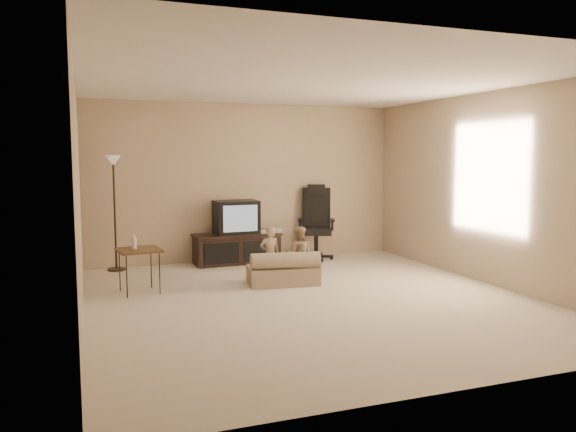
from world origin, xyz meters
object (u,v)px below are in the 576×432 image
Objects in this scene: side_table at (138,250)px; toddler_right at (299,254)px; office_chair at (316,232)px; child_sofa at (284,271)px; floor_lamp at (114,187)px; tv_stand at (237,237)px; toddler_left at (270,255)px.

toddler_right is (2.07, -0.08, -0.15)m from side_table.
child_sofa is at bearing -103.05° from office_chair.
office_chair is 1.25× the size of child_sofa.
floor_lamp is (-3.13, 0.13, 0.79)m from office_chair.
child_sofa is at bearing -85.49° from tv_stand.
side_table is 0.99× the size of toddler_right.
floor_lamp is at bearing -14.46° from toddler_right.
toddler_left reaches higher than side_table.
office_chair reaches higher than child_sofa.
office_chair reaches higher than toddler_left.
tv_stand is 1.32m from office_chair.
floor_lamp is at bearing 176.37° from tv_stand.
tv_stand is at bearing -160.74° from office_chair.
tv_stand is 1.50m from toddler_left.
floor_lamp reaches higher than toddler_left.
floor_lamp is 2.90m from toddler_right.
side_table is (-2.94, -1.40, 0.09)m from office_chair.
tv_stand is at bearing 104.51° from child_sofa.
tv_stand is at bearing -1.84° from floor_lamp.
floor_lamp is (-0.19, 1.53, 0.70)m from side_table.
toddler_left is (0.05, -1.50, -0.03)m from tv_stand.
office_chair is 1.61× the size of toddler_left.
side_table is at bearing 18.83° from toddler_right.
toddler_left is at bearing 136.89° from child_sofa.
toddler_left is at bearing -0.90° from side_table.
floor_lamp is 1.74× the size of child_sofa.
tv_stand is 1.61m from toddler_right.
toddler_right is (0.26, 0.11, 0.19)m from child_sofa.
floor_lamp reaches higher than office_chair.
office_chair reaches higher than tv_stand.
child_sofa is (2.00, -1.72, -1.05)m from floor_lamp.
side_table is at bearing -132.23° from office_chair.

